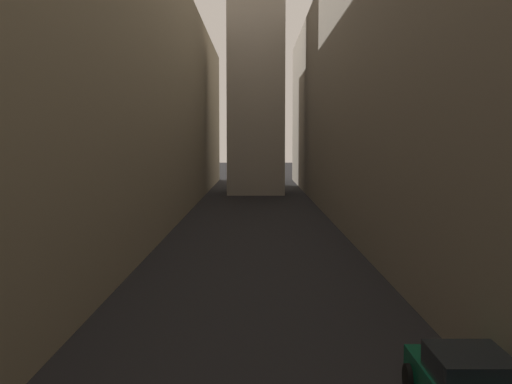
{
  "coord_description": "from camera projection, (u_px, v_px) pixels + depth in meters",
  "views": [
    {
      "loc": [
        0.01,
        9.48,
        5.8
      ],
      "look_at": [
        0.0,
        20.04,
        4.94
      ],
      "focal_mm": 43.96,
      "sensor_mm": 36.0,
      "label": 1
    }
  ],
  "objects": [
    {
      "name": "building_block_right",
      "position": [
        456.0,
        81.0,
        40.05
      ],
      "size": [
        14.49,
        108.0,
        19.34
      ],
      "primitive_type": "cube",
      "color": "#756B5B",
      "rests_on": "ground"
    },
    {
      "name": "parked_car_right_far",
      "position": [
        468.0,
        384.0,
        12.99
      ],
      "size": [
        1.88,
        4.04,
        1.48
      ],
      "rotation": [
        0.0,
        0.0,
        1.57
      ],
      "color": "#05472D",
      "rests_on": "ground"
    },
    {
      "name": "building_block_left",
      "position": [
        63.0,
        90.0,
        40.13
      ],
      "size": [
        13.85,
        108.0,
        18.2
      ],
      "primitive_type": "cube",
      "color": "gray",
      "rests_on": "ground"
    },
    {
      "name": "ground_plane",
      "position": [
        257.0,
        235.0,
        38.86
      ],
      "size": [
        264.0,
        264.0,
        0.0
      ],
      "primitive_type": "plane",
      "color": "black"
    }
  ]
}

